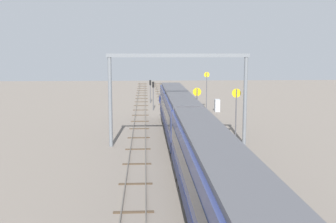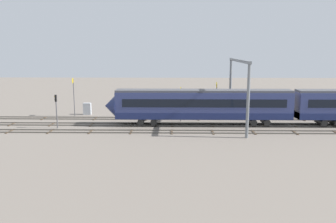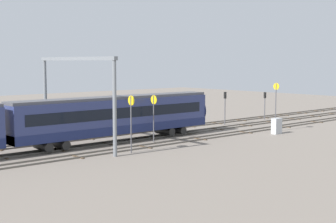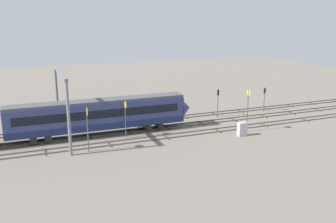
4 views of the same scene
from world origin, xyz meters
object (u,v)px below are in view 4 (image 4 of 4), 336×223
speed_sign_far_trackside (248,106)px  speed_sign_near_foreground (87,124)px  signal_light_trackside_approach (218,99)px  speed_sign_mid_trackside (125,114)px  relay_cabinet (242,129)px  overhead_gantry (61,91)px  signal_light_trackside_departure (264,96)px

speed_sign_far_trackside → speed_sign_near_foreground: bearing=179.6°
speed_sign_near_foreground → signal_light_trackside_approach: 23.63m
speed_sign_mid_trackside → relay_cabinet: 15.92m
speed_sign_near_foreground → speed_sign_far_trackside: size_ratio=0.91×
overhead_gantry → speed_sign_near_foreground: (2.15, -6.22, -2.94)m
speed_sign_mid_trackside → signal_light_trackside_departure: (25.76, 5.13, -0.62)m
signal_light_trackside_approach → speed_sign_near_foreground: bearing=-159.7°
signal_light_trackside_approach → speed_sign_far_trackside: bearing=-89.9°
speed_sign_far_trackside → signal_light_trackside_approach: (-0.01, 8.37, -0.79)m
speed_sign_mid_trackside → speed_sign_far_trackside: bearing=-12.2°
relay_cabinet → speed_sign_far_trackside: bearing=40.4°
relay_cabinet → speed_sign_mid_trackside: bearing=161.5°
signal_light_trackside_departure → speed_sign_far_trackside: bearing=-136.5°
speed_sign_mid_trackside → signal_light_trackside_departure: size_ratio=1.23×
signal_light_trackside_approach → signal_light_trackside_departure: (9.18, 0.34, -0.25)m
speed_sign_near_foreground → signal_light_trackside_departure: (31.33, 8.54, -0.82)m
signal_light_trackside_approach → relay_cabinet: size_ratio=2.40×
overhead_gantry → speed_sign_near_foreground: 7.21m
speed_sign_mid_trackside → speed_sign_far_trackside: (16.59, -3.58, 0.43)m
speed_sign_near_foreground → speed_sign_far_trackside: speed_sign_far_trackside is taller
speed_sign_near_foreground → signal_light_trackside_departure: size_ratio=1.33×
speed_sign_far_trackside → overhead_gantry: bearing=165.3°
relay_cabinet → signal_light_trackside_approach: bearing=80.5°
overhead_gantry → signal_light_trackside_departure: size_ratio=3.39×
signal_light_trackside_departure → relay_cabinet: 14.93m
speed_sign_mid_trackside → overhead_gantry: bearing=160.0°
speed_sign_far_trackside → signal_light_trackside_approach: speed_sign_far_trackside is taller
overhead_gantry → speed_sign_far_trackside: bearing=-14.7°
speed_sign_far_trackside → signal_light_trackside_departure: speed_sign_far_trackside is taller
speed_sign_near_foreground → signal_light_trackside_approach: size_ratio=1.21×
speed_sign_far_trackside → signal_light_trackside_approach: 8.41m
relay_cabinet → speed_sign_near_foreground: bearing=175.6°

